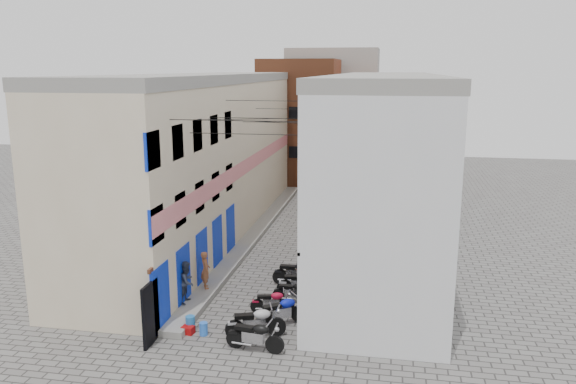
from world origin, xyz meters
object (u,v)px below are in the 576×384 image
Objects in this scene: person_b at (187,282)px; water_jug_far at (190,323)px; motorcycle_b at (256,321)px; motorcycle_f at (302,281)px; motorcycle_c at (282,310)px; person_a at (205,270)px; motorcycle_a at (255,334)px; motorcycle_d at (272,300)px; water_jug_near at (204,329)px; red_crate at (188,330)px; motorcycle_g at (297,271)px; motorcycle_e at (294,291)px.

person_b reaches higher than water_jug_far.
motorcycle_b is 4.15m from motorcycle_f.
motorcycle_c is at bearing -14.10° from motorcycle_f.
person_b is at bearing -72.89° from motorcycle_f.
person_a is 1.54m from person_b.
motorcycle_c reaches higher than motorcycle_a.
motorcycle_f is 4.76m from person_b.
motorcycle_c is 1.23× the size of motorcycle_d.
water_jug_near reaches higher than red_crate.
motorcycle_a is at bearing -21.25° from water_jug_far.
person_a is at bearing -124.82° from motorcycle_d.
water_jug_far is (-3.19, -0.99, -0.34)m from motorcycle_c.
motorcycle_d is (-0.06, 3.07, -0.10)m from motorcycle_a.
motorcycle_d is 3.00m from motorcycle_g.
red_crate is (-2.61, -2.30, -0.36)m from motorcycle_d.
water_jug_far is (-2.45, 0.09, -0.36)m from motorcycle_b.
motorcycle_g is (-0.23, 1.94, 0.10)m from motorcycle_e.
motorcycle_d is 3.46m from person_b.
motorcycle_b is at bearing -118.20° from person_b.
motorcycle_a is 0.96× the size of motorcycle_g.
motorcycle_e is 1.96m from motorcycle_g.
water_jug_far is at bearing 155.73° from water_jug_near.
water_jug_near is 1.09× the size of red_crate.
motorcycle_a is 4.38× the size of water_jug_near.
person_b is 2.46m from red_crate.
person_a is at bearing -157.70° from motorcycle_c.
person_a is 2.95× the size of water_jug_far.
motorcycle_a reaches higher than water_jug_near.
motorcycle_f is 4.43× the size of water_jug_near.
person_b is at bearing 141.93° from person_a.
water_jug_near is 0.65m from water_jug_far.
motorcycle_a is 4.76× the size of red_crate.
motorcycle_f is 4.82× the size of red_crate.
person_a is 3.40× the size of water_jug_near.
person_a is (-3.00, 3.46, 0.42)m from motorcycle_b.
motorcycle_c reaches higher than red_crate.
motorcycle_a is at bearing -10.80° from motorcycle_d.
motorcycle_g reaches higher than red_crate.
motorcycle_f is (0.84, 1.90, 0.10)m from motorcycle_d.
water_jug_far is (-2.61, -2.04, -0.23)m from motorcycle_d.
person_a is (-3.15, 1.34, 0.55)m from motorcycle_d.
person_b is (-3.46, 2.89, 0.49)m from motorcycle_a.
motorcycle_e is (0.84, 3.15, -0.10)m from motorcycle_b.
motorcycle_c is 1.26× the size of person_b.
person_a is at bearing -157.75° from motorcycle_b.
motorcycle_e is (0.69, 1.03, 0.03)m from motorcycle_d.
motorcycle_d is (-0.58, 1.05, -0.12)m from motorcycle_c.
person_b is at bearing -52.08° from motorcycle_g.
motorcycle_g is (-0.39, 1.06, 0.02)m from motorcycle_f.
person_b reaches higher than motorcycle_d.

